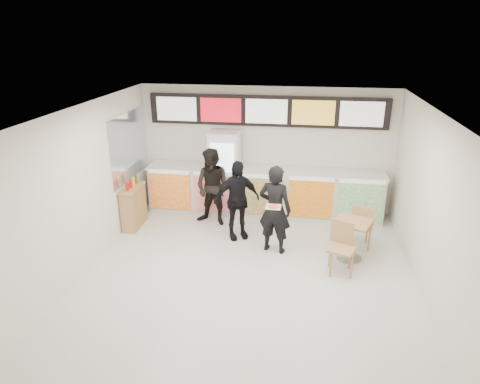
% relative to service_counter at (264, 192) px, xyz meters
% --- Properties ---
extents(floor, '(7.00, 7.00, 0.00)m').
position_rel_service_counter_xyz_m(floor, '(-0.00, -3.09, -0.57)').
color(floor, beige).
rests_on(floor, ground).
extents(ceiling, '(7.00, 7.00, 0.00)m').
position_rel_service_counter_xyz_m(ceiling, '(-0.00, -3.09, 2.43)').
color(ceiling, white).
rests_on(ceiling, wall_back).
extents(wall_back, '(6.00, 0.00, 6.00)m').
position_rel_service_counter_xyz_m(wall_back, '(-0.00, 0.41, 0.93)').
color(wall_back, silver).
rests_on(wall_back, floor).
extents(wall_left, '(0.00, 7.00, 7.00)m').
position_rel_service_counter_xyz_m(wall_left, '(-3.00, -3.09, 0.93)').
color(wall_left, silver).
rests_on(wall_left, floor).
extents(wall_right, '(0.00, 7.00, 7.00)m').
position_rel_service_counter_xyz_m(wall_right, '(3.00, -3.09, 0.93)').
color(wall_right, silver).
rests_on(wall_right, floor).
extents(service_counter, '(5.56, 0.77, 1.14)m').
position_rel_service_counter_xyz_m(service_counter, '(0.00, 0.00, 0.00)').
color(service_counter, silver).
rests_on(service_counter, floor).
extents(menu_board, '(5.50, 0.14, 0.70)m').
position_rel_service_counter_xyz_m(menu_board, '(0.00, 0.32, 1.88)').
color(menu_board, black).
rests_on(menu_board, wall_back).
extents(drinks_fridge, '(0.70, 0.67, 2.00)m').
position_rel_service_counter_xyz_m(drinks_fridge, '(-0.93, 0.02, 0.43)').
color(drinks_fridge, white).
rests_on(drinks_fridge, floor).
extents(mirror_panel, '(0.01, 2.00, 1.50)m').
position_rel_service_counter_xyz_m(mirror_panel, '(-2.99, -0.64, 1.18)').
color(mirror_panel, '#B2B7BF').
rests_on(mirror_panel, wall_left).
extents(customer_main, '(0.75, 0.58, 1.81)m').
position_rel_service_counter_xyz_m(customer_main, '(0.39, -1.77, 0.33)').
color(customer_main, black).
rests_on(customer_main, floor).
extents(customer_left, '(1.00, 0.86, 1.77)m').
position_rel_service_counter_xyz_m(customer_left, '(-1.07, -0.69, 0.31)').
color(customer_left, black).
rests_on(customer_left, floor).
extents(customer_mid, '(1.09, 0.83, 1.72)m').
position_rel_service_counter_xyz_m(customer_mid, '(-0.44, -1.29, 0.29)').
color(customer_mid, black).
rests_on(customer_mid, floor).
extents(pizza_slice, '(0.36, 0.36, 0.02)m').
position_rel_service_counter_xyz_m(pizza_slice, '(0.39, -2.22, 0.58)').
color(pizza_slice, beige).
rests_on(pizza_slice, customer_main).
extents(cafe_table, '(1.03, 1.69, 0.96)m').
position_rel_service_counter_xyz_m(cafe_table, '(1.89, -1.87, -0.01)').
color(cafe_table, tan).
rests_on(cafe_table, floor).
extents(condiment_ledge, '(0.34, 0.84, 1.12)m').
position_rel_service_counter_xyz_m(condiment_ledge, '(-2.82, -1.11, -0.09)').
color(condiment_ledge, tan).
rests_on(condiment_ledge, floor).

